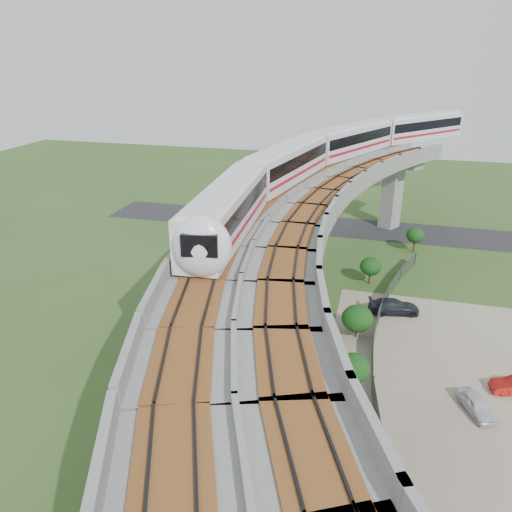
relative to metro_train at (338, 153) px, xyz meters
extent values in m
plane|color=#355221|center=(-3.09, -17.89, -12.31)|extent=(160.00, 160.00, 0.00)
cube|color=gray|center=(10.91, -19.89, -12.29)|extent=(18.00, 26.00, 0.04)
cube|color=#232326|center=(-3.09, 12.11, -12.29)|extent=(60.00, 8.00, 0.03)
cube|color=#99968E|center=(6.03, 13.91, -8.11)|extent=(2.86, 2.93, 8.40)
cube|color=#99968E|center=(6.03, 13.91, -3.31)|extent=(7.21, 5.74, 1.20)
cube|color=#99968E|center=(-2.18, -7.47, -8.11)|extent=(2.35, 2.51, 8.40)
cube|color=#99968E|center=(-2.18, -7.47, -3.31)|extent=(7.31, 3.58, 1.20)
cube|color=#99968E|center=(-2.18, -28.31, -8.11)|extent=(2.35, 2.51, 8.40)
cube|color=#99968E|center=(-2.18, -28.31, -3.31)|extent=(7.31, 3.58, 1.20)
cube|color=gray|center=(3.10, 8.65, -2.31)|extent=(16.42, 20.91, 0.80)
cube|color=gray|center=(-0.76, 10.55, -1.41)|extent=(8.66, 17.08, 1.00)
cube|color=gray|center=(6.95, 6.75, -1.41)|extent=(8.66, 17.08, 1.00)
cube|color=brown|center=(1.12, 9.62, -1.85)|extent=(10.68, 18.08, 0.12)
cube|color=black|center=(1.12, 9.62, -1.73)|extent=(9.69, 17.59, 0.12)
cube|color=brown|center=(5.07, 7.68, -1.85)|extent=(10.68, 18.08, 0.12)
cube|color=black|center=(5.07, 7.68, -1.73)|extent=(9.69, 17.59, 0.12)
cube|color=gray|center=(-2.39, -8.76, -2.31)|extent=(11.77, 20.03, 0.80)
cube|color=gray|center=(-6.64, -8.11, -1.41)|extent=(3.22, 18.71, 1.00)
cube|color=gray|center=(1.86, -9.41, -1.41)|extent=(3.22, 18.71, 1.00)
cube|color=brown|center=(-4.57, -8.42, -1.85)|extent=(5.44, 19.05, 0.12)
cube|color=black|center=(-4.57, -8.42, -1.73)|extent=(4.35, 18.88, 0.12)
cube|color=brown|center=(-0.22, -9.09, -1.85)|extent=(5.44, 19.05, 0.12)
cube|color=black|center=(-0.22, -9.09, -1.73)|extent=(4.35, 18.88, 0.12)
cube|color=gray|center=(-2.39, -27.01, -2.31)|extent=(11.77, 20.03, 0.80)
cube|color=gray|center=(-6.64, -27.67, -1.41)|extent=(3.22, 18.71, 1.00)
cube|color=gray|center=(1.86, -26.36, -1.41)|extent=(3.22, 18.71, 1.00)
cube|color=brown|center=(-4.57, -27.35, -1.85)|extent=(5.44, 19.05, 0.12)
cube|color=black|center=(-4.57, -27.35, -1.73)|extent=(4.35, 18.88, 0.12)
cube|color=brown|center=(-0.22, -26.68, -1.85)|extent=(5.44, 19.05, 0.12)
cube|color=black|center=(-0.22, -26.68, -1.73)|extent=(4.35, 18.88, 0.12)
cube|color=silver|center=(-5.19, -21.52, -0.07)|extent=(3.57, 15.13, 3.20)
cube|color=silver|center=(-5.19, -21.52, 1.63)|extent=(2.99, 14.35, 0.22)
cube|color=black|center=(-5.19, -21.52, 0.38)|extent=(3.60, 14.54, 1.15)
cube|color=red|center=(-5.19, -21.52, -0.82)|extent=(3.60, 14.54, 0.30)
cube|color=black|center=(-5.19, -21.52, -1.53)|extent=(2.64, 12.84, 0.28)
cube|color=silver|center=(-4.15, -6.00, -0.07)|extent=(5.52, 15.24, 3.20)
cube|color=silver|center=(-4.15, -6.00, 1.63)|extent=(4.84, 14.40, 0.22)
cube|color=black|center=(-4.15, -6.00, 0.38)|extent=(5.46, 14.66, 1.15)
cube|color=red|center=(-4.15, -6.00, -0.82)|extent=(5.46, 14.66, 0.30)
cube|color=black|center=(-4.15, -6.00, -1.53)|extent=(4.30, 12.88, 0.28)
cube|color=silver|center=(0.72, 8.78, -0.07)|extent=(8.87, 14.71, 3.20)
cube|color=silver|center=(0.72, 8.78, 1.63)|extent=(8.06, 13.80, 0.22)
cube|color=black|center=(0.72, 8.78, 0.38)|extent=(8.67, 14.19, 1.15)
cube|color=red|center=(0.72, 8.78, -0.82)|extent=(8.67, 14.19, 0.30)
cube|color=black|center=(0.72, 8.78, -1.53)|extent=(7.18, 12.33, 0.28)
cube|color=silver|center=(9.09, 21.89, -0.07)|extent=(11.67, 13.26, 3.20)
cube|color=silver|center=(9.09, 21.89, 1.63)|extent=(10.77, 12.34, 0.22)
cube|color=black|center=(9.09, 21.89, 0.38)|extent=(11.33, 12.84, 1.15)
cube|color=red|center=(9.09, 21.89, -0.82)|extent=(11.33, 12.84, 0.30)
cube|color=black|center=(9.09, 21.89, -1.53)|extent=(9.61, 11.02, 0.28)
ellipsoid|color=silver|center=(-4.34, -28.73, 0.08)|extent=(3.59, 2.37, 3.64)
cylinder|color=#2D382D|center=(9.16, 1.41, -11.56)|extent=(0.08, 0.08, 1.50)
cube|color=#2D382D|center=(8.29, -0.91, -11.56)|extent=(1.69, 4.77, 1.40)
cylinder|color=#2D382D|center=(7.53, -3.26, -11.56)|extent=(0.08, 0.08, 1.50)
cube|color=#2D382D|center=(6.88, -5.65, -11.56)|extent=(1.23, 4.91, 1.40)
cylinder|color=#2D382D|center=(6.35, -8.06, -11.56)|extent=(0.08, 0.08, 1.50)
cube|color=#2D382D|center=(5.94, -10.50, -11.56)|extent=(0.75, 4.99, 1.40)
cylinder|color=#2D382D|center=(5.65, -12.95, -11.56)|extent=(0.08, 0.08, 1.50)
cube|color=#2D382D|center=(5.47, -15.42, -11.56)|extent=(0.27, 5.04, 1.40)
cylinder|color=#2D382D|center=(5.41, -17.89, -11.56)|extent=(0.08, 0.08, 1.50)
cube|color=#2D382D|center=(5.47, -20.36, -11.56)|extent=(0.27, 5.04, 1.40)
cylinder|color=#2D382D|center=(5.65, -22.82, -11.56)|extent=(0.08, 0.08, 1.50)
cube|color=#2D382D|center=(5.94, -25.28, -11.56)|extent=(0.75, 4.99, 1.40)
cylinder|color=#2D382D|center=(6.35, -27.71, -11.56)|extent=(0.08, 0.08, 1.50)
cube|color=#2D382D|center=(6.88, -30.13, -11.56)|extent=(1.23, 4.91, 1.40)
cylinder|color=#2D382D|center=(7.53, -32.51, -11.56)|extent=(0.08, 0.08, 1.50)
cylinder|color=#382314|center=(9.07, 5.30, -11.55)|extent=(0.18, 0.18, 1.52)
ellipsoid|color=#133711|center=(9.07, 5.30, -10.15)|extent=(2.11, 2.11, 1.79)
cylinder|color=#382314|center=(4.45, -4.83, -11.65)|extent=(0.18, 0.18, 1.31)
ellipsoid|color=#133711|center=(4.45, -4.83, -10.35)|extent=(2.18, 2.18, 1.85)
cylinder|color=#382314|center=(3.92, -15.61, -11.80)|extent=(0.18, 0.18, 1.02)
ellipsoid|color=#133711|center=(3.92, -15.61, -10.51)|extent=(2.61, 2.61, 2.22)
cylinder|color=#382314|center=(4.17, -23.57, -11.45)|extent=(0.18, 0.18, 1.71)
ellipsoid|color=#133711|center=(4.17, -23.57, -9.89)|extent=(2.35, 2.35, 1.99)
cylinder|color=#382314|center=(5.70, -31.24, -11.76)|extent=(0.18, 0.18, 1.10)
ellipsoid|color=#133711|center=(5.70, -31.24, -10.35)|extent=(2.88, 2.88, 2.44)
imported|color=silver|center=(12.38, -23.02, -11.70)|extent=(2.59, 3.62, 1.15)
imported|color=black|center=(6.92, -10.57, -11.61)|extent=(4.84, 2.77, 1.32)
camera|label=1|loc=(5.05, -52.57, 10.20)|focal=35.00mm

